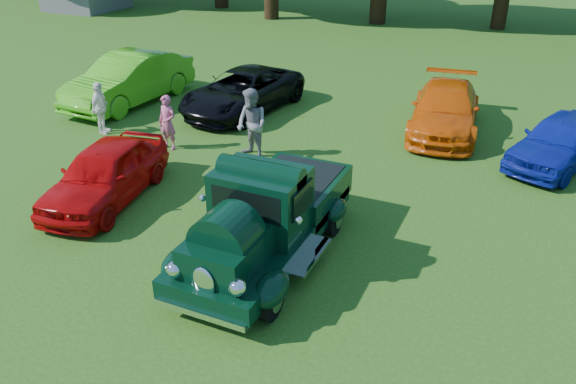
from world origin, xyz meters
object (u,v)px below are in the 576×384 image
at_px(red_convertible, 105,173).
at_px(spectator_white, 100,108).
at_px(back_car_lime, 129,79).
at_px(back_car_black, 243,91).
at_px(spectator_pink, 168,123).
at_px(spectator_grey, 252,124).
at_px(hero_pickup, 267,218).
at_px(back_car_orange, 445,109).
at_px(back_car_blue, 561,141).

bearing_deg(red_convertible, spectator_white, 122.24).
bearing_deg(back_car_lime, back_car_black, 15.70).
height_order(red_convertible, back_car_black, back_car_black).
xyz_separation_m(spectator_pink, spectator_grey, (2.35, 0.41, 0.17)).
height_order(hero_pickup, red_convertible, hero_pickup).
distance_m(red_convertible, back_car_orange, 9.68).
relative_size(back_car_black, back_car_orange, 1.03).
height_order(hero_pickup, back_car_blue, hero_pickup).
relative_size(red_convertible, spectator_pink, 2.56).
height_order(back_car_black, spectator_grey, spectator_grey).
bearing_deg(hero_pickup, red_convertible, 172.61).
bearing_deg(red_convertible, spectator_pink, 88.93).
bearing_deg(hero_pickup, back_car_orange, 77.64).
bearing_deg(spectator_white, back_car_orange, -80.48).
height_order(red_convertible, back_car_lime, back_car_lime).
distance_m(hero_pickup, spectator_pink, 6.01).
relative_size(back_car_blue, spectator_grey, 2.08).
height_order(red_convertible, back_car_blue, back_car_blue).
bearing_deg(back_car_blue, spectator_white, -144.27).
height_order(back_car_orange, spectator_pink, spectator_pink).
bearing_deg(back_car_black, back_car_orange, 14.64).
relative_size(spectator_pink, spectator_white, 0.99).
xyz_separation_m(back_car_orange, spectator_grey, (-4.22, -4.06, 0.26)).
distance_m(spectator_pink, spectator_grey, 2.40).
bearing_deg(back_car_blue, back_car_orange, -179.77).
distance_m(back_car_blue, spectator_pink, 10.23).
bearing_deg(back_car_lime, hero_pickup, -34.32).
xyz_separation_m(back_car_blue, spectator_grey, (-7.35, -2.84, 0.27)).
bearing_deg(back_car_lime, red_convertible, -52.39).
distance_m(back_car_orange, spectator_white, 10.01).
bearing_deg(red_convertible, spectator_grey, 51.63).
distance_m(spectator_grey, spectator_white, 4.83).
distance_m(back_car_blue, spectator_grey, 7.88).
bearing_deg(back_car_lime, back_car_blue, 5.40).
xyz_separation_m(back_car_black, back_car_orange, (6.24, 0.86, 0.01)).
relative_size(hero_pickup, back_car_black, 1.01).
bearing_deg(back_car_blue, red_convertible, -124.04).
relative_size(back_car_lime, back_car_orange, 1.07).
height_order(back_car_lime, back_car_blue, back_car_lime).
relative_size(back_car_black, spectator_pink, 3.17).
height_order(hero_pickup, back_car_lime, hero_pickup).
xyz_separation_m(back_car_orange, spectator_pink, (-6.57, -4.47, 0.08)).
distance_m(hero_pickup, back_car_lime, 10.47).
bearing_deg(hero_pickup, back_car_black, 121.72).
bearing_deg(back_car_blue, spectator_pink, -139.93).
bearing_deg(hero_pickup, back_car_lime, 142.38).
xyz_separation_m(back_car_blue, spectator_pink, (-9.70, -3.25, 0.09)).
distance_m(hero_pickup, spectator_white, 8.20).
distance_m(back_car_lime, spectator_white, 2.79).
distance_m(back_car_blue, spectator_white, 12.55).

